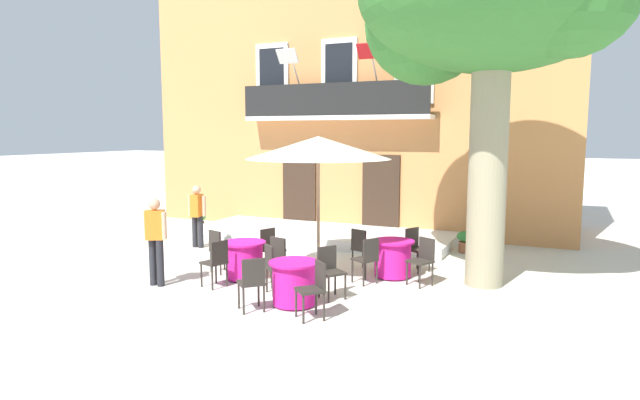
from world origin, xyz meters
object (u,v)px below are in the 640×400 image
object	(u,v)px
cafe_chair_front_1	(252,280)
cafe_chair_near_tree_3	(362,247)
cafe_umbrella	(318,148)
pedestrian_near_entrance	(156,236)
cafe_table_front	(294,283)
pedestrian_mid_plaza	(197,213)
cafe_chair_middle_0	(271,247)
cafe_chair_middle_1	(219,248)
cafe_chair_near_tree_2	(415,246)
cafe_chair_front_0	(275,266)
ground_planter_right	(466,240)
cafe_table_near_tree	(393,258)
cafe_table_middle	(244,260)
cafe_chair_front_3	(330,268)
ground_planter_left	(199,220)
cafe_chair_near_tree_0	(367,257)
cafe_chair_near_tree_1	(423,258)
cafe_chair_middle_2	(216,260)
cafe_chair_front_2	(314,286)
cafe_chair_middle_3	(274,258)

from	to	relation	value
cafe_chair_front_1	cafe_chair_near_tree_3	bearing A→B (deg)	77.32
cafe_umbrella	pedestrian_near_entrance	world-z (taller)	cafe_umbrella
cafe_table_front	cafe_umbrella	distance (m)	2.92
pedestrian_near_entrance	cafe_table_front	bearing A→B (deg)	0.45
cafe_table_front	pedestrian_mid_plaza	xyz separation A→B (m)	(-4.40, 3.18, 0.50)
cafe_chair_middle_0	cafe_chair_middle_1	distance (m)	1.08
cafe_chair_near_tree_2	cafe_chair_front_1	xyz separation A→B (m)	(-1.74, -3.74, 0.00)
cafe_chair_front_0	ground_planter_right	bearing A→B (deg)	62.72
cafe_table_near_tree	cafe_chair_middle_0	distance (m)	2.55
cafe_table_middle	ground_planter_right	xyz separation A→B (m)	(3.62, 4.33, -0.09)
cafe_table_near_tree	cafe_chair_near_tree_3	bearing A→B (deg)	166.53
cafe_chair_front_3	ground_planter_left	size ratio (longest dim) A/B	1.74
cafe_chair_near_tree_0	ground_planter_right	xyz separation A→B (m)	(1.26, 3.65, -0.23)
cafe_table_front	pedestrian_near_entrance	bearing A→B (deg)	-179.55
cafe_chair_near_tree_1	ground_planter_right	world-z (taller)	cafe_chair_near_tree_1
cafe_chair_near_tree_0	cafe_table_middle	bearing A→B (deg)	-163.99
cafe_chair_middle_2	cafe_chair_front_0	world-z (taller)	same
cafe_chair_middle_1	ground_planter_right	bearing A→B (deg)	43.59
cafe_chair_middle_1	cafe_chair_front_1	world-z (taller)	same
cafe_table_near_tree	cafe_umbrella	xyz separation A→B (m)	(-1.39, -0.59, 2.22)
cafe_table_near_tree	cafe_chair_near_tree_2	distance (m)	0.77
pedestrian_near_entrance	pedestrian_mid_plaza	size ratio (longest dim) A/B	1.06
cafe_chair_near_tree_0	cafe_chair_middle_1	bearing A→B (deg)	-170.91
cafe_chair_near_tree_1	pedestrian_near_entrance	xyz separation A→B (m)	(-4.63, -2.16, 0.43)
cafe_chair_near_tree_1	cafe_table_front	xyz separation A→B (m)	(-1.68, -2.14, -0.14)
cafe_table_near_tree	ground_planter_right	size ratio (longest dim) A/B	1.63
cafe_chair_middle_2	cafe_chair_front_2	size ratio (longest dim) A/B	1.00
cafe_table_near_tree	ground_planter_right	distance (m)	3.11
cafe_chair_middle_0	cafe_chair_front_2	xyz separation A→B (m)	(2.07, -2.27, 0.00)
cafe_chair_middle_2	cafe_umbrella	size ratio (longest dim) A/B	0.31
cafe_table_middle	ground_planter_left	xyz separation A→B (m)	(-4.25, 4.18, -0.10)
cafe_table_near_tree	cafe_chair_near_tree_3	world-z (taller)	cafe_chair_near_tree_3
cafe_table_middle	cafe_chair_middle_0	bearing A→B (deg)	74.96
cafe_chair_near_tree_2	cafe_chair_middle_3	distance (m)	3.09
cafe_chair_near_tree_0	pedestrian_near_entrance	distance (m)	4.07
cafe_umbrella	cafe_table_near_tree	bearing A→B (deg)	23.03
cafe_chair_front_1	ground_planter_right	distance (m)	6.47
cafe_chair_near_tree_1	cafe_chair_near_tree_2	bearing A→B (deg)	111.93
cafe_chair_front_2	pedestrian_near_entrance	xyz separation A→B (m)	(-3.54, 0.44, 0.43)
pedestrian_mid_plaza	cafe_chair_near_tree_0	bearing A→B (deg)	-15.60
cafe_table_front	cafe_chair_front_1	distance (m)	0.77
cafe_chair_near_tree_3	pedestrian_near_entrance	xyz separation A→B (m)	(-3.20, -2.65, 0.43)
cafe_chair_near_tree_1	cafe_chair_front_0	distance (m)	2.86
cafe_table_near_tree	ground_planter_right	world-z (taller)	cafe_table_near_tree
cafe_chair_front_2	pedestrian_mid_plaza	distance (m)	6.19
cafe_table_front	cafe_chair_front_0	world-z (taller)	cafe_chair_front_0
cafe_table_near_tree	pedestrian_mid_plaza	xyz separation A→B (m)	(-5.39, 0.73, 0.50)
cafe_table_near_tree	pedestrian_mid_plaza	size ratio (longest dim) A/B	0.54
cafe_chair_near_tree_2	pedestrian_near_entrance	size ratio (longest dim) A/B	0.54
cafe_chair_near_tree_0	cafe_chair_front_2	bearing A→B (deg)	-92.36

